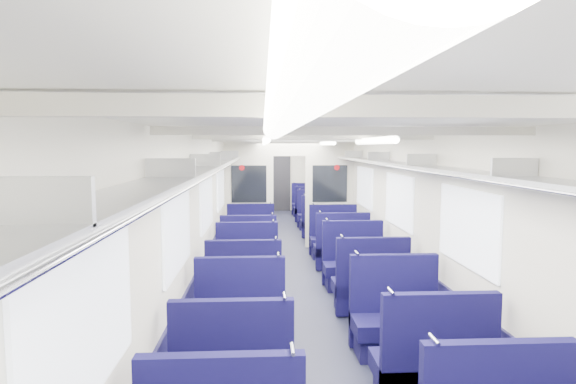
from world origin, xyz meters
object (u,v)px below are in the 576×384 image
seat_12 (244,292)px  seat_14 (247,269)px  seat_22 (253,217)px  seat_27 (307,205)px  seat_16 (249,255)px  seat_26 (255,206)px  end_door (279,182)px  seat_21 (321,224)px  seat_23 (315,217)px  seat_9 (433,371)px  seat_19 (334,241)px  seat_20 (253,223)px  seat_17 (341,251)px  seat_10 (240,327)px  seat_11 (396,323)px  seat_25 (311,211)px  seat_8 (233,381)px  seat_18 (251,239)px  bulkhead (289,191)px  seat_15 (354,267)px  seat_13 (370,289)px

seat_12 → seat_14: same height
seat_14 → seat_22: bearing=90.0°
seat_22 → seat_27: (1.66, 2.36, 0.00)m
seat_16 → seat_26: same height
seat_16 → seat_27: same height
end_door → seat_21: end_door is taller
end_door → seat_23: (0.83, -3.69, -0.67)m
seat_9 → seat_21: size_ratio=1.00×
seat_12 → seat_19: (1.66, 3.30, 0.00)m
seat_20 → seat_27: same height
seat_14 → seat_17: (1.66, 1.22, 0.00)m
seat_10 → seat_14: same height
seat_10 → seat_27: (1.66, 10.20, 0.00)m
seat_11 → seat_19: (0.00, 4.44, 0.00)m
seat_19 → seat_25: bearing=90.0°
seat_8 → seat_10: bearing=90.0°
seat_11 → seat_20: same height
seat_18 → bulkhead: bearing=42.1°
seat_9 → seat_10: (-1.66, 1.06, 0.00)m
seat_11 → seat_22: same height
seat_8 → seat_18: same height
seat_26 → seat_27: size_ratio=1.00×
seat_15 → seat_13: bearing=-90.0°
end_door → seat_14: bearing=-95.2°
seat_14 → seat_15: bearing=2.1°
end_door → seat_20: bearing=-100.0°
seat_23 → seat_11: bearing=-90.0°
seat_17 → seat_13: bearing=-90.0°
seat_19 → seat_27: same height
seat_16 → seat_27: 7.07m
seat_13 → seat_19: (0.00, 3.22, 0.00)m
seat_23 → end_door: bearing=102.7°
seat_16 → seat_27: bearing=76.4°
seat_16 → seat_19: (1.66, 1.15, 0.00)m
bulkhead → seat_16: bulkhead is taller
seat_16 → seat_19: 2.02m
bulkhead → seat_9: 6.62m
seat_25 → seat_27: (0.00, 1.23, 0.00)m
end_door → seat_22: 3.76m
seat_10 → seat_21: same height
seat_14 → seat_16: size_ratio=1.00×
seat_17 → seat_21: size_ratio=1.00×
seat_14 → seat_20: bearing=90.0°
end_door → seat_25: size_ratio=1.86×
end_door → seat_8: (-0.83, -12.59, -0.67)m
seat_20 → seat_11: bearing=-76.1°
seat_9 → seat_25: size_ratio=1.00×
seat_12 → seat_20: size_ratio=1.00×
seat_9 → seat_25: bearing=90.0°
seat_22 → seat_9: bearing=-79.4°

